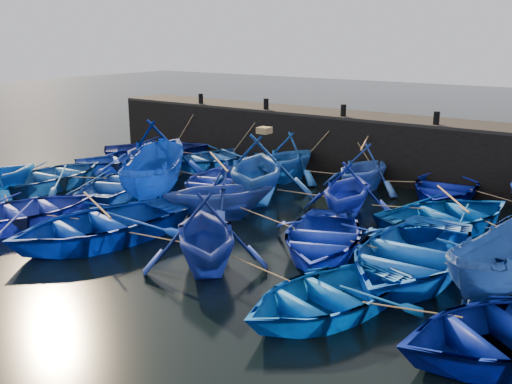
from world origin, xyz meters
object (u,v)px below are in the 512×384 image
Objects in this scene: boat_8 at (214,181)px; wooden_crate at (264,130)px; boat_0 at (158,149)px; boat_13 at (56,175)px.

boat_8 is 3.19m from wooden_crate.
boat_0 is 6.18m from boat_13.
boat_13 is 10.60× the size of wooden_crate.
boat_13 is at bearing -167.60° from boat_8.
wooden_crate is (2.31, 0.11, 2.20)m from boat_8.
boat_13 is (0.35, -6.17, -0.04)m from boat_0.
wooden_crate is (8.44, -3.01, 2.13)m from boat_0.
wooden_crate is at bearing -162.50° from boat_13.
boat_8 is at bearing -177.21° from wooden_crate.
boat_0 is at bearing -90.59° from boat_13.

